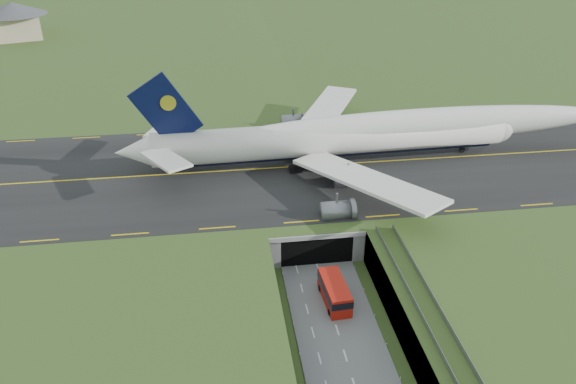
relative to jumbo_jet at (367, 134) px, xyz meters
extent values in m
plane|color=#3A5020|center=(-14.91, -34.37, -11.70)|extent=(900.00, 900.00, 0.00)
cube|color=gray|center=(-14.91, -34.37, -8.70)|extent=(800.00, 800.00, 6.00)
cube|color=slate|center=(-14.91, -41.87, -11.60)|extent=(12.00, 75.00, 0.20)
cube|color=black|center=(-14.91, -1.37, -5.61)|extent=(800.00, 44.00, 0.18)
cube|color=gray|center=(-14.91, -15.37, -6.20)|extent=(16.00, 22.00, 1.00)
cube|color=gray|center=(-21.91, -15.37, -8.70)|extent=(2.00, 22.00, 6.00)
cube|color=gray|center=(-7.91, -15.37, -8.70)|extent=(2.00, 22.00, 6.00)
cube|color=black|center=(-14.91, -20.37, -9.20)|extent=(12.00, 12.00, 5.00)
cube|color=#A8A8A3|center=(-14.91, -26.42, -6.10)|extent=(17.00, 0.50, 0.80)
cube|color=#A8A8A3|center=(-3.91, -52.87, -5.90)|extent=(3.00, 53.00, 0.50)
cube|color=gray|center=(-5.31, -52.87, -5.15)|extent=(0.06, 53.00, 1.00)
cube|color=gray|center=(-2.51, -52.87, -5.15)|extent=(0.06, 53.00, 1.00)
cylinder|color=#A8A8A3|center=(-3.91, -50.37, -8.90)|extent=(0.90, 0.90, 5.60)
cylinder|color=#A8A8A3|center=(-3.91, -38.37, -8.90)|extent=(0.90, 0.90, 5.60)
cylinder|color=white|center=(-7.25, -0.23, -0.32)|extent=(70.88, 8.91, 6.65)
sphere|color=white|center=(28.08, 0.90, -0.32)|extent=(6.73, 6.73, 6.52)
cone|color=white|center=(-45.70, -1.46, -0.32)|extent=(7.48, 6.55, 6.32)
ellipsoid|color=white|center=(11.83, 0.38, 1.18)|extent=(79.71, 8.66, 6.99)
ellipsoid|color=black|center=(27.04, 0.86, 0.51)|extent=(4.75, 3.06, 2.33)
cylinder|color=black|center=(-7.25, -0.23, -2.92)|extent=(67.22, 4.94, 2.79)
cube|color=white|center=(-5.70, 16.46, -1.36)|extent=(21.12, 30.90, 2.80)
cube|color=white|center=(-39.71, 6.53, 1.24)|extent=(9.25, 12.34, 1.07)
cube|color=white|center=(-4.64, -16.79, -1.36)|extent=(22.62, 30.31, 2.80)
cube|color=white|center=(-39.22, -9.06, 1.24)|extent=(9.75, 12.26, 1.07)
cube|color=black|center=(-38.95, -1.25, 7.48)|extent=(13.24, 1.05, 14.71)
cylinder|color=gold|center=(-38.43, -1.23, 9.04)|extent=(2.93, 0.82, 2.91)
cylinder|color=slate|center=(-6.81, 9.66, -4.58)|extent=(5.51, 3.60, 3.43)
cylinder|color=slate|center=(-12.07, 20.42, -4.58)|extent=(5.51, 3.60, 3.43)
cylinder|color=slate|center=(-6.18, -10.08, -4.58)|extent=(5.51, 3.60, 3.43)
cylinder|color=slate|center=(-10.74, -21.15, -4.58)|extent=(5.51, 3.60, 3.43)
cylinder|color=black|center=(21.01, 0.67, -4.95)|extent=(1.16, 0.56, 1.14)
cube|color=black|center=(-11.93, -0.38, -4.79)|extent=(6.47, 7.47, 1.46)
cube|color=red|center=(-14.02, -36.10, -9.80)|extent=(3.68, 8.66, 3.39)
cube|color=black|center=(-14.02, -36.10, -9.13)|extent=(3.76, 8.78, 1.13)
cube|color=black|center=(-14.02, -36.10, -11.22)|extent=(3.42, 8.08, 0.57)
cylinder|color=black|center=(-15.31, -39.02, -11.08)|extent=(0.46, 1.04, 1.02)
cylinder|color=black|center=(-15.66, -33.37, -11.08)|extent=(0.46, 1.04, 1.02)
cylinder|color=black|center=(-12.38, -38.83, -11.08)|extent=(0.46, 1.04, 1.02)
cylinder|color=black|center=(-12.73, -33.19, -11.08)|extent=(0.46, 1.04, 1.02)
cube|color=#C8B491|center=(-100.56, 121.27, -1.41)|extent=(20.06, 20.06, 8.57)
cone|color=#4C4C51|center=(-100.56, 121.27, 5.01)|extent=(29.43, 29.43, 4.29)
camera|label=1|loc=(-30.10, -101.25, 43.59)|focal=35.00mm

